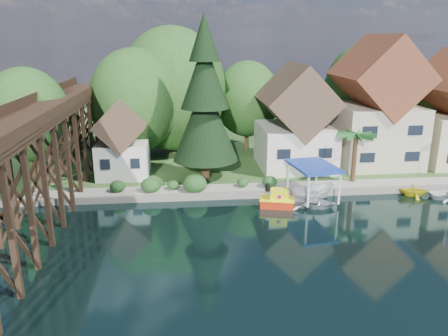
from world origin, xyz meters
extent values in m
plane|color=black|center=(0.00, 0.00, 0.00)|extent=(140.00, 140.00, 0.00)
cube|color=#2A4D1E|center=(0.00, 34.00, 0.25)|extent=(140.00, 52.00, 0.50)
cube|color=slate|center=(4.00, 8.00, 0.31)|extent=(60.00, 0.40, 0.62)
cube|color=gray|center=(6.00, 9.30, 0.53)|extent=(50.00, 2.60, 0.06)
cube|color=black|center=(-16.00, -3.20, 4.00)|extent=(4.00, 0.36, 8.00)
cube|color=black|center=(-16.00, 0.00, 4.00)|extent=(4.00, 0.36, 8.00)
cube|color=black|center=(-16.00, 3.20, 4.00)|extent=(4.00, 0.36, 8.00)
cube|color=black|center=(-16.00, 6.40, 4.00)|extent=(4.00, 0.36, 8.00)
cube|color=black|center=(-16.00, 9.60, 4.00)|extent=(4.00, 0.36, 8.00)
cube|color=black|center=(-16.00, 12.80, 4.00)|extent=(4.00, 0.36, 8.00)
cube|color=black|center=(-16.00, 16.00, 4.00)|extent=(4.00, 0.36, 8.00)
cube|color=black|center=(-16.00, 19.20, 4.00)|extent=(4.00, 0.36, 8.00)
cube|color=black|center=(-16.00, 22.40, 4.00)|extent=(4.00, 0.36, 8.00)
cube|color=black|center=(-16.00, 25.60, 4.00)|extent=(4.00, 0.36, 8.00)
cube|color=black|center=(-17.75, 6.00, 8.05)|extent=(0.35, 44.00, 0.35)
cube|color=black|center=(-14.25, 6.00, 8.05)|extent=(0.35, 44.00, 0.35)
cube|color=black|center=(-16.00, 6.00, 8.35)|extent=(4.00, 44.00, 0.30)
cube|color=black|center=(-18.00, 6.00, 8.90)|extent=(0.12, 44.00, 0.80)
cube|color=black|center=(-14.00, 6.00, 8.90)|extent=(0.12, 44.00, 0.80)
cube|color=silver|center=(7.00, 16.00, 2.75)|extent=(7.50, 8.00, 4.50)
cube|color=#4A3727|center=(7.00, 16.00, 7.70)|extent=(7.64, 8.64, 7.64)
cube|color=black|center=(4.90, 11.96, 2.98)|extent=(1.35, 0.08, 1.00)
cube|color=black|center=(9.10, 11.96, 2.98)|extent=(1.35, 0.08, 1.00)
cube|color=#B8AD90|center=(16.00, 16.50, 3.75)|extent=(8.50, 8.50, 6.50)
cube|color=#5F2C1C|center=(16.00, 16.50, 10.06)|extent=(8.65, 9.18, 8.65)
cube|color=black|center=(13.62, 12.21, 4.08)|extent=(1.53, 0.08, 1.00)
cube|color=black|center=(18.38, 12.21, 4.08)|extent=(1.53, 0.08, 1.00)
cube|color=silver|center=(-11.00, 14.50, 2.25)|extent=(5.00, 5.00, 3.50)
cube|color=#4A3727|center=(-11.00, 14.50, 5.80)|extent=(5.09, 5.40, 5.09)
cube|color=black|center=(-12.40, 11.96, 2.43)|extent=(0.90, 0.08, 1.00)
cube|color=black|center=(-9.60, 11.96, 2.43)|extent=(0.90, 0.08, 1.00)
cylinder|color=#382314|center=(-10.00, 19.00, 2.75)|extent=(0.50, 0.50, 4.50)
ellipsoid|color=#234819|center=(-10.00, 19.00, 7.50)|extent=(4.40, 4.40, 5.06)
cylinder|color=#382314|center=(-6.00, 23.00, 2.98)|extent=(0.50, 0.50, 4.95)
ellipsoid|color=#234819|center=(-6.00, 23.00, 8.20)|extent=(5.00, 5.00, 5.75)
cylinder|color=#382314|center=(3.00, 24.00, 2.52)|extent=(0.50, 0.50, 4.05)
ellipsoid|color=#234819|center=(3.00, 24.00, 6.80)|extent=(4.00, 4.00, 4.60)
cylinder|color=#382314|center=(18.00, 24.00, 2.75)|extent=(0.50, 0.50, 4.50)
ellipsoid|color=#234819|center=(18.00, 24.00, 7.50)|extent=(4.60, 4.60, 5.29)
cylinder|color=#382314|center=(26.00, 20.00, 2.30)|extent=(0.50, 0.50, 3.60)
ellipsoid|color=#234819|center=(26.00, 20.00, 6.10)|extent=(3.80, 3.80, 4.37)
cylinder|color=#382314|center=(-20.00, 15.00, 2.52)|extent=(0.50, 0.50, 4.05)
ellipsoid|color=#234819|center=(-20.00, 15.00, 6.80)|extent=(4.00, 4.00, 4.60)
ellipsoid|color=#184319|center=(-8.00, 9.20, 1.27)|extent=(1.98, 1.98, 1.53)
ellipsoid|color=#184319|center=(-6.00, 9.50, 1.09)|extent=(1.54, 1.54, 1.19)
ellipsoid|color=#184319|center=(-4.00, 9.00, 1.35)|extent=(2.20, 2.20, 1.70)
ellipsoid|color=#184319|center=(-11.00, 9.40, 1.18)|extent=(1.76, 1.76, 1.36)
ellipsoid|color=#184319|center=(0.50, 9.60, 1.09)|extent=(1.54, 1.54, 1.19)
ellipsoid|color=#184319|center=(3.00, 9.30, 1.18)|extent=(1.76, 1.76, 1.36)
cylinder|color=#382314|center=(-2.77, 12.83, 1.95)|extent=(0.87, 0.87, 2.91)
cone|color=black|center=(-2.77, 12.83, 6.31)|extent=(6.39, 6.39, 7.75)
cone|color=black|center=(-2.77, 12.83, 10.67)|extent=(4.65, 4.65, 6.30)
cone|color=black|center=(-2.77, 12.83, 14.06)|extent=(2.91, 2.91, 4.36)
cylinder|color=#382314|center=(11.40, 10.19, 2.72)|extent=(0.44, 0.44, 4.43)
ellipsoid|color=#17471D|center=(11.40, 10.19, 5.13)|extent=(4.61, 4.61, 1.01)
cube|color=red|center=(2.94, 5.65, 0.33)|extent=(3.10, 2.15, 0.75)
cube|color=#FFF60D|center=(2.94, 5.65, 0.73)|extent=(3.22, 2.27, 0.09)
cube|color=#FFF60D|center=(3.12, 5.60, 1.13)|extent=(1.74, 1.46, 0.94)
cylinder|color=black|center=(2.12, 5.86, 1.74)|extent=(0.41, 0.41, 0.66)
cylinder|color=#980B51|center=(2.98, 5.04, 1.13)|extent=(0.35, 0.16, 0.34)
cylinder|color=#980B51|center=(3.26, 6.17, 1.13)|extent=(0.35, 0.16, 0.34)
cylinder|color=#980B51|center=(3.85, 5.42, 1.13)|extent=(0.16, 0.35, 0.34)
imported|color=silver|center=(5.89, 5.51, 0.43)|extent=(4.93, 4.21, 0.86)
imported|color=silver|center=(6.38, 6.96, 0.79)|extent=(4.29, 2.13, 1.59)
cube|color=#1939A4|center=(6.38, 6.96, 3.18)|extent=(4.20, 5.54, 0.19)
cylinder|color=white|center=(8.12, 4.97, 1.75)|extent=(0.19, 0.19, 2.86)
cylinder|color=white|center=(7.47, 9.37, 1.75)|extent=(0.19, 0.19, 2.86)
cylinder|color=white|center=(5.29, 4.55, 1.75)|extent=(0.19, 0.19, 2.86)
cylinder|color=white|center=(4.64, 8.95, 1.75)|extent=(0.19, 0.19, 2.86)
imported|color=gold|center=(16.02, 7.09, 0.69)|extent=(3.11, 2.85, 1.38)
camera|label=1|loc=(-5.04, -28.78, 14.03)|focal=35.00mm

